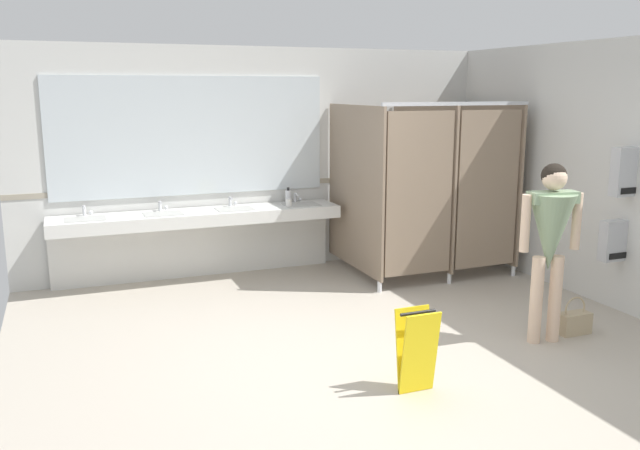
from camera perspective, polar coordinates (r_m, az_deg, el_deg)
The scene contains 13 objects.
ground_plane at distance 5.61m, azimuth 5.67°, elevation -11.81°, with size 6.04×6.76×0.10m, color #B2A899.
wall_back at distance 8.11m, azimuth -4.27°, elevation 5.68°, with size 6.04×0.12×2.67m, color silver.
wall_back_tile_band at distance 8.09m, azimuth -4.10°, elevation 3.61°, with size 6.04×0.01×0.06m, color #9E937F.
vanity_counter at distance 7.73m, azimuth -10.49°, elevation -0.28°, with size 3.26×0.56×0.94m.
mirror_panel at distance 7.78m, azimuth -11.06°, elevation 7.56°, with size 3.16×0.02×1.36m, color silver.
bathroom_stalls at distance 7.89m, azimuth 9.49°, elevation 3.42°, with size 1.83×1.48×2.05m.
paper_towel_dispenser_upper at distance 6.97m, azimuth 25.00°, elevation 4.20°, with size 0.31×0.13×0.47m.
paper_towel_dispenser_lower at distance 7.11m, azimuth 24.30°, elevation -1.21°, with size 0.36×0.13×0.40m.
person_standing at distance 5.95m, azimuth 19.31°, elevation -0.58°, with size 0.55×0.46×1.57m.
handbag at distance 6.47m, azimuth 21.12°, elevation -7.82°, with size 0.30×0.14×0.35m.
soap_dispenser at distance 8.04m, azimuth -2.77°, elevation 2.51°, with size 0.07×0.07×0.19m.
paper_cup at distance 7.78m, azimuth -2.73°, elevation 1.92°, with size 0.07×0.07×0.08m, color white.
wet_floor_sign at distance 4.92m, azimuth 8.37°, elevation -10.66°, with size 0.28×0.19×0.62m.
Camera 1 is at (-2.37, -4.57, 2.18)m, focal length 36.99 mm.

